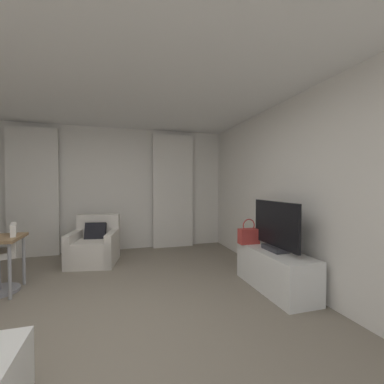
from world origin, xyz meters
The scene contains 11 objects.
ground_plane centered at (0.00, 0.00, 0.00)m, with size 12.00×12.00×0.00m, color gray.
wall_window centered at (0.00, 3.03, 1.30)m, with size 5.12×0.06×2.60m.
wall_right centered at (2.53, 0.00, 1.30)m, with size 0.06×6.12×2.60m.
ceiling centered at (0.00, 0.00, 2.63)m, with size 5.12×6.12×0.06m, color white.
curtain_left_panel centered at (-1.38, 2.90, 1.25)m, with size 0.90×0.06×2.50m.
curtain_right_panel centered at (1.38, 2.90, 1.25)m, with size 0.90×0.06×2.50m.
armchair centered at (-0.22, 2.15, 0.28)m, with size 0.90×0.92×0.83m.
desk_chair centered at (-1.26, 1.21, 0.39)m, with size 0.50×0.50×0.88m.
tv_console centered at (2.19, 0.27, 0.26)m, with size 0.49×1.23×0.52m.
tv_flatscreen centered at (2.19, 0.26, 0.83)m, with size 0.20×0.93×0.65m.
handbag_primary centered at (2.05, 0.72, 0.64)m, with size 0.30×0.14×0.37m.
Camera 1 is at (0.20, -2.59, 1.40)m, focal length 23.51 mm.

